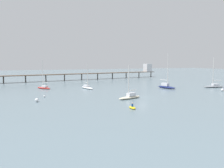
{
  "coord_description": "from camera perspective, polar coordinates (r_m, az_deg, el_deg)",
  "views": [
    {
      "loc": [
        -29.5,
        -48.99,
        9.13
      ],
      "look_at": [
        0.0,
        20.64,
        1.5
      ],
      "focal_mm": 36.15,
      "sensor_mm": 36.0,
      "label": 1
    }
  ],
  "objects": [
    {
      "name": "ground_plane",
      "position": [
        57.91,
        8.01,
        -3.37
      ],
      "size": [
        400.0,
        400.0,
        0.0
      ],
      "primitive_type": "plane",
      "color": "slate"
    },
    {
      "name": "pier",
      "position": [
        118.17,
        -1.24,
        3.16
      ],
      "size": [
        89.2,
        14.43,
        7.69
      ],
      "color": "brown",
      "rests_on": "ground_plane"
    },
    {
      "name": "sailboat_gray",
      "position": [
        86.45,
        24.36,
        -0.39
      ],
      "size": [
        7.62,
        4.02,
        10.52
      ],
      "color": "gray",
      "rests_on": "ground_plane"
    },
    {
      "name": "sailboat_red",
      "position": [
        78.68,
        -16.86,
        -0.72
      ],
      "size": [
        4.74,
        6.25,
        9.75
      ],
      "color": "red",
      "rests_on": "ground_plane"
    },
    {
      "name": "sailboat_navy",
      "position": [
        78.48,
        13.57,
        -0.48
      ],
      "size": [
        3.18,
        7.64,
        11.88
      ],
      "color": "navy",
      "rests_on": "ground_plane"
    },
    {
      "name": "sailboat_cream",
      "position": [
        55.39,
        4.56,
        -3.1
      ],
      "size": [
        7.1,
        3.54,
        8.27
      ],
      "color": "beige",
      "rests_on": "ground_plane"
    },
    {
      "name": "sailboat_white",
      "position": [
        75.92,
        -6.33,
        -0.73
      ],
      "size": [
        2.96,
        7.24,
        8.64
      ],
      "color": "white",
      "rests_on": "ground_plane"
    },
    {
      "name": "dinghy_yellow",
      "position": [
        44.19,
        5.17,
        -5.89
      ],
      "size": [
        1.37,
        2.45,
        1.14
      ],
      "color": "yellow",
      "rests_on": "ground_plane"
    },
    {
      "name": "mooring_buoy_inner",
      "position": [
        76.69,
        26.11,
        -1.35
      ],
      "size": [
        0.85,
        0.85,
        0.85
      ],
      "primitive_type": "sphere",
      "color": "silver",
      "rests_on": "ground_plane"
    },
    {
      "name": "mooring_buoy_outer",
      "position": [
        59.96,
        -16.75,
        -3.0
      ],
      "size": [
        0.5,
        0.5,
        0.5
      ],
      "primitive_type": "sphere",
      "color": "silver",
      "rests_on": "ground_plane"
    },
    {
      "name": "mooring_buoy_near",
      "position": [
        53.58,
        -18.48,
        -3.88
      ],
      "size": [
        0.86,
        0.86,
        0.86
      ],
      "primitive_type": "sphere",
      "color": "silver",
      "rests_on": "ground_plane"
    }
  ]
}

